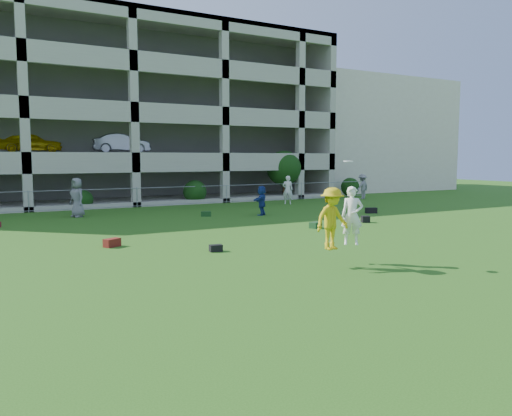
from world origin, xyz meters
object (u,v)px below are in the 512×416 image
bystander_c (77,198)px  crate_d (365,219)px  frisbee_contest (337,218)px  parking_garage (103,117)px  bystander_f (362,186)px  bystander_d (262,201)px  stucco_building (343,137)px  bystander_e (288,190)px

bystander_c → crate_d: bystander_c is taller
bystander_c → crate_d: (11.27, -8.75, -0.84)m
crate_d → frisbee_contest: frisbee_contest is taller
crate_d → parking_garage: 22.90m
bystander_f → frisbee_contest: bearing=31.9°
bystander_d → parking_garage: size_ratio=0.05×
crate_d → frisbee_contest: size_ratio=0.14×
bystander_c → crate_d: bearing=28.5°
stucco_building → bystander_e: 18.67m
crate_d → stucco_building: bearing=53.4°
bystander_c → bystander_f: size_ratio=1.09×
bystander_d → bystander_c: bearing=-65.9°
bystander_c → bystander_f: bystander_c is taller
bystander_e → parking_garage: size_ratio=0.06×
stucco_building → bystander_e: size_ratio=8.69×
bystander_e → crate_d: size_ratio=5.26×
bystander_e → crate_d: bearing=112.3°
bystander_d → stucco_building: bearing=179.8°
stucco_building → crate_d: 26.87m
parking_garage → crate_d: bearing=-70.9°
frisbee_contest → crate_d: bearing=43.9°
parking_garage → bystander_d: bearing=-74.3°
bystander_d → bystander_f: 12.75m
bystander_d → parking_garage: parking_garage is taller
stucco_building → parking_garage: bearing=-179.3°
stucco_building → crate_d: (-15.76, -21.22, -4.85)m
bystander_c → bystander_d: bearing=42.0°
bystander_d → bystander_e: bystander_e is taller
bystander_c → bystander_d: size_ratio=1.29×
bystander_c → crate_d: 14.30m
crate_d → frisbee_contest: (-7.03, -6.77, 1.20)m
crate_d → frisbee_contest: 9.83m
bystander_e → parking_garage: bearing=-18.4°
stucco_building → parking_garage: 23.03m
bystander_c → frisbee_contest: 16.10m
bystander_d → bystander_e: 6.47m
bystander_c → frisbee_contest: frisbee_contest is taller
stucco_building → frisbee_contest: size_ratio=6.60×
bystander_d → parking_garage: bearing=-115.9°
bystander_e → frisbee_contest: frisbee_contest is taller
bystander_d → frisbee_contest: bearing=28.3°
bystander_c → bystander_e: bystander_c is taller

